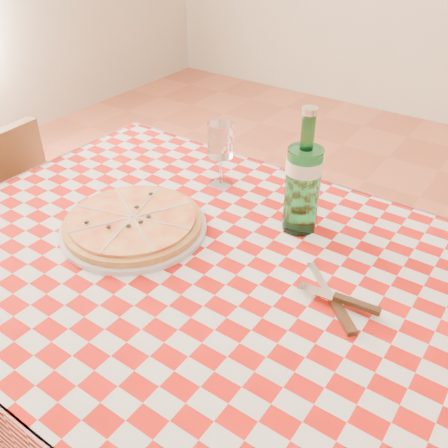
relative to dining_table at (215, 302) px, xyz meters
The scene contains 6 objects.
dining_table is the anchor object (origin of this frame).
tablecloth 0.09m from the dining_table, ahead, with size 1.30×0.90×0.01m, color #A9100A.
pizza_plate 0.25m from the dining_table, behind, with size 0.32×0.32×0.04m, color gold, non-canonical shape.
water_bottle 0.33m from the dining_table, 71.68° to the left, with size 0.08×0.08×0.28m, color #1A6A2D, non-canonical shape.
wine_glass 0.38m from the dining_table, 123.48° to the left, with size 0.06×0.06×0.17m, color white, non-canonical shape.
cutlery 0.27m from the dining_table, ahead, with size 0.22×0.18×0.02m, color silver, non-canonical shape.
Camera 1 is at (0.47, -0.63, 1.39)m, focal length 40.00 mm.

